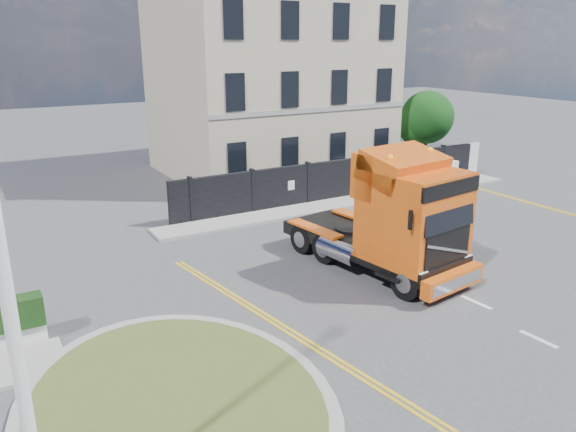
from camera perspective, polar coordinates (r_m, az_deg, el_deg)
ground at (r=18.46m, az=6.45°, el=-7.26°), size 120.00×120.00×0.00m
traffic_island at (r=13.22m, az=-11.28°, el=-18.04°), size 6.80×6.80×0.17m
hoarding_fence at (r=28.71m, az=6.31°, el=3.87°), size 18.80×0.25×2.00m
georgian_building at (r=34.00m, az=-1.96°, el=14.21°), size 12.30×10.30×12.80m
tree at (r=35.68m, az=13.68°, el=9.48°), size 3.20×3.20×4.80m
pavement_far at (r=27.93m, az=6.43°, el=1.49°), size 20.00×1.60×0.12m
truck at (r=19.04m, az=11.00°, el=-0.56°), size 3.54×7.37×4.25m
flatbed_pickup at (r=29.25m, az=13.51°, el=3.90°), size 2.70×5.08×2.00m
lamppost_island at (r=8.30m, az=-26.90°, el=-5.56°), size 0.28×0.56×9.03m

